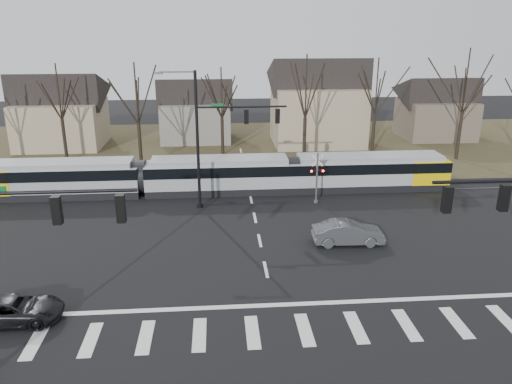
{
  "coord_description": "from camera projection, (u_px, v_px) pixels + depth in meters",
  "views": [
    {
      "loc": [
        -2.59,
        -23.34,
        13.3
      ],
      "look_at": [
        0.0,
        9.0,
        2.3
      ],
      "focal_mm": 35.0,
      "sensor_mm": 36.0,
      "label": 1
    }
  ],
  "objects": [
    {
      "name": "ground",
      "position": [
        269.0,
        287.0,
        26.5
      ],
      "size": [
        140.0,
        140.0,
        0.0
      ],
      "primitive_type": "plane",
      "color": "black"
    },
    {
      "name": "suv",
      "position": [
        14.0,
        310.0,
        23.27
      ],
      "size": [
        2.23,
        4.53,
        1.24
      ],
      "primitive_type": "imported",
      "rotation": [
        0.0,
        0.0,
        1.59
      ],
      "color": "black",
      "rests_on": "ground"
    },
    {
      "name": "lane_dashes",
      "position": [
        249.0,
        191.0,
        41.61
      ],
      "size": [
        0.18,
        30.0,
        0.01
      ],
      "color": "silver",
      "rests_on": "ground"
    },
    {
      "name": "signal_pole_near_left",
      "position": [
        5.0,
        243.0,
        18.22
      ],
      "size": [
        9.28,
        0.44,
        10.2
      ],
      "color": "black",
      "rests_on": "ground"
    },
    {
      "name": "house_a",
      "position": [
        60.0,
        107.0,
        55.66
      ],
      "size": [
        9.72,
        8.64,
        8.6
      ],
      "color": "gray",
      "rests_on": "ground"
    },
    {
      "name": "tram",
      "position": [
        218.0,
        174.0,
        40.9
      ],
      "size": [
        38.54,
        2.86,
        2.92
      ],
      "color": "gray",
      "rests_on": "ground"
    },
    {
      "name": "house_c",
      "position": [
        318.0,
        98.0,
        56.65
      ],
      "size": [
        10.8,
        8.64,
        10.1
      ],
      "color": "gray",
      "rests_on": "ground"
    },
    {
      "name": "house_b",
      "position": [
        196.0,
        107.0,
        58.83
      ],
      "size": [
        8.64,
        7.56,
        7.65
      ],
      "color": "slate",
      "rests_on": "ground"
    },
    {
      "name": "stop_line",
      "position": [
        273.0,
        305.0,
        24.8
      ],
      "size": [
        28.0,
        0.35,
        0.01
      ],
      "primitive_type": "cube",
      "color": "silver",
      "rests_on": "ground"
    },
    {
      "name": "rail_pair",
      "position": [
        249.0,
        192.0,
        41.41
      ],
      "size": [
        90.0,
        1.52,
        0.06
      ],
      "color": "#59595E",
      "rests_on": "ground"
    },
    {
      "name": "house_d",
      "position": [
        437.0,
        105.0,
        60.08
      ],
      "size": [
        8.64,
        7.56,
        7.65
      ],
      "color": "brown",
      "rests_on": "ground"
    },
    {
      "name": "sedan",
      "position": [
        348.0,
        233.0,
        31.52
      ],
      "size": [
        1.87,
        4.6,
        1.48
      ],
      "primitive_type": "imported",
      "rotation": [
        0.0,
        0.0,
        1.54
      ],
      "color": "#414347",
      "rests_on": "ground"
    },
    {
      "name": "crosswalk",
      "position": [
        279.0,
        331.0,
        22.73
      ],
      "size": [
        27.0,
        2.6,
        0.01
      ],
      "color": "silver",
      "rests_on": "ground"
    },
    {
      "name": "tree_row",
      "position": [
        262.0,
        111.0,
        49.59
      ],
      "size": [
        59.2,
        7.2,
        10.0
      ],
      "color": "black",
      "rests_on": "ground"
    },
    {
      "name": "grass_verge",
      "position": [
        240.0,
        146.0,
        56.71
      ],
      "size": [
        140.0,
        28.0,
        0.01
      ],
      "primitive_type": "cube",
      "color": "#38331E",
      "rests_on": "ground"
    },
    {
      "name": "signal_pole_far",
      "position": [
        219.0,
        133.0,
        36.29
      ],
      "size": [
        9.28,
        0.44,
        10.2
      ],
      "color": "black",
      "rests_on": "ground"
    },
    {
      "name": "rail_crossing_signal",
      "position": [
        317.0,
        180.0,
        38.35
      ],
      "size": [
        1.08,
        0.36,
        4.0
      ],
      "color": "#59595B",
      "rests_on": "ground"
    }
  ]
}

